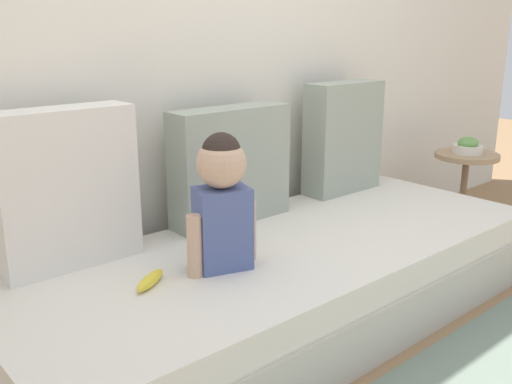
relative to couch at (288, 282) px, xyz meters
The scene contains 10 objects.
ground_plane 0.17m from the couch, ahead, with size 12.00×12.00×0.00m, color #93704C.
back_wall 1.27m from the couch, 90.00° to the left, with size 5.64×0.10×2.58m, color silver.
couch is the anchor object (origin of this frame).
throw_pillow_left 0.96m from the couch, 153.61° to the left, with size 0.51×0.16×0.58m, color silver.
throw_pillow_center 0.57m from the couch, 90.00° to the left, with size 0.57×0.16×0.51m, color #99A393.
throw_pillow_right 0.96m from the couch, 26.39° to the left, with size 0.45×0.16×0.58m, color #99A393.
toddler 0.57m from the couch, behind, with size 0.30×0.19×0.50m.
banana 0.67m from the couch, behind, with size 0.17×0.04×0.04m, color yellow.
side_table 1.67m from the couch, ahead, with size 0.38×0.38×0.46m.
fruit_bowl 1.70m from the couch, ahead, with size 0.18×0.18×0.10m.
Camera 1 is at (-1.53, -1.57, 1.20)m, focal length 40.19 mm.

